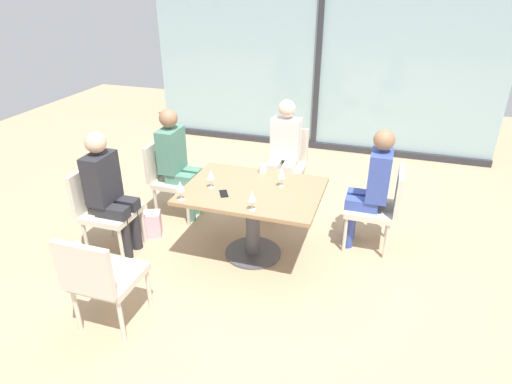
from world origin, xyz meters
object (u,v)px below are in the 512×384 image
coffee_cup (263,169)px  wine_glass_1 (211,175)px  handbag_0 (80,262)px  handbag_1 (147,224)px  chair_far_right (381,204)px  cell_phone_on_table (224,194)px  chair_front_left (101,276)px  person_far_right (372,184)px  dining_table_main (253,205)px  chair_side_end (102,205)px  wine_glass_3 (282,174)px  chair_far_left (170,174)px  person_far_left (177,159)px  person_side_end (109,188)px  wine_glass_2 (180,186)px  wine_glass_0 (252,196)px  person_near_window (284,148)px  chair_near_window (286,161)px  handbag_2 (269,206)px

coffee_cup → wine_glass_1: bearing=-127.4°
handbag_0 → handbag_1: bearing=97.0°
chair_far_right → cell_phone_on_table: chair_far_right is taller
chair_front_left → person_far_right: bearing=45.0°
dining_table_main → chair_front_left: chair_front_left is taller
chair_side_end → chair_far_right: 2.75m
wine_glass_1 → wine_glass_3: same height
chair_far_left → person_far_left: 0.23m
chair_front_left → person_side_end: 1.14m
wine_glass_3 → wine_glass_2: bearing=-145.6°
chair_side_end → cell_phone_on_table: chair_side_end is taller
wine_glass_2 → handbag_0: size_ratio=0.62×
wine_glass_0 → cell_phone_on_table: wine_glass_0 is taller
person_far_right → wine_glass_1: (-1.44, -0.61, 0.16)m
person_far_left → wine_glass_2: 1.07m
chair_side_end → person_far_right: person_far_right is taller
cell_phone_on_table → person_near_window: bearing=51.7°
chair_side_end → person_far_left: size_ratio=0.69×
chair_near_window → chair_front_left: same height
wine_glass_1 → handbag_2: (0.33, 0.86, -0.72)m
chair_side_end → handbag_1: (0.26, 0.33, -0.36)m
handbag_2 → handbag_1: bearing=-141.3°
person_side_end → wine_glass_0: person_side_end is taller
chair_side_end → wine_glass_1: wine_glass_1 is taller
chair_far_right → handbag_0: chair_far_right is taller
dining_table_main → handbag_2: size_ratio=4.28×
chair_far_left → chair_near_window: 1.41m
person_near_window → handbag_0: (-1.43, -2.02, -0.56)m
person_far_left → handbag_1: (-0.13, -0.54, -0.56)m
person_far_left → dining_table_main: bearing=-26.3°
dining_table_main → person_near_window: 1.21m
chair_near_window → cell_phone_on_table: (-0.22, -1.49, 0.24)m
chair_far_left → wine_glass_1: 1.06m
person_far_left → wine_glass_2: size_ratio=6.81×
chair_near_window → handbag_0: (-1.43, -2.13, -0.36)m
chair_side_end → handbag_2: size_ratio=2.90×
wine_glass_1 → wine_glass_3: 0.66m
chair_front_left → wine_glass_1: wine_glass_1 is taller
chair_far_left → person_far_left: size_ratio=0.69×
person_far_left → person_near_window: 1.26m
wine_glass_3 → coffee_cup: (-0.26, 0.25, -0.09)m
chair_far_left → handbag_2: size_ratio=2.90×
chair_far_left → coffee_cup: chair_far_left is taller
wine_glass_2 → cell_phone_on_table: (0.32, 0.22, -0.13)m
dining_table_main → wine_glass_0: (0.12, -0.39, 0.31)m
chair_front_left → wine_glass_2: wine_glass_2 is taller
coffee_cup → wine_glass_3: bearing=-43.9°
chair_far_right → handbag_1: chair_far_right is taller
chair_far_left → coffee_cup: (1.15, -0.14, 0.28)m
wine_glass_2 → cell_phone_on_table: wine_glass_2 is taller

